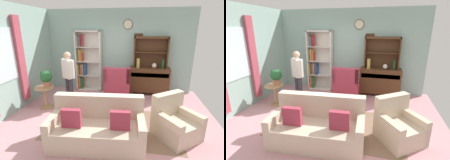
# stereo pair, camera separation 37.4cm
# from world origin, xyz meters

# --- Properties ---
(ground_plane) EXTENTS (5.40, 4.60, 0.02)m
(ground_plane) POSITION_xyz_m (0.00, 0.00, -0.01)
(ground_plane) COLOR #C68C93
(wall_back) EXTENTS (5.00, 0.09, 2.80)m
(wall_back) POSITION_xyz_m (0.00, 2.13, 1.41)
(wall_back) COLOR #93B7AD
(wall_back) RESTS_ON ground_plane
(wall_left) EXTENTS (0.16, 4.20, 2.80)m
(wall_left) POSITION_xyz_m (-2.52, -0.03, 1.40)
(wall_left) COLOR #93B7AD
(wall_left) RESTS_ON ground_plane
(area_rug) EXTENTS (2.97, 1.64, 0.01)m
(area_rug) POSITION_xyz_m (0.20, -0.30, 0.00)
(area_rug) COLOR #846651
(area_rug) RESTS_ON ground_plane
(bookshelf) EXTENTS (0.90, 0.30, 2.10)m
(bookshelf) POSITION_xyz_m (-1.10, 1.94, 1.04)
(bookshelf) COLOR silver
(bookshelf) RESTS_ON ground_plane
(sideboard) EXTENTS (1.30, 0.45, 0.92)m
(sideboard) POSITION_xyz_m (1.10, 1.86, 0.51)
(sideboard) COLOR #4C2D19
(sideboard) RESTS_ON ground_plane
(sideboard_hutch) EXTENTS (1.10, 0.26, 1.00)m
(sideboard_hutch) POSITION_xyz_m (1.10, 1.97, 1.56)
(sideboard_hutch) COLOR #4C2D19
(sideboard_hutch) RESTS_ON sideboard
(vase_tall) EXTENTS (0.11, 0.11, 0.31)m
(vase_tall) POSITION_xyz_m (0.71, 1.78, 1.08)
(vase_tall) COLOR tan
(vase_tall) RESTS_ON sideboard
(vase_round) EXTENTS (0.15, 0.15, 0.17)m
(vase_round) POSITION_xyz_m (1.23, 1.79, 1.01)
(vase_round) COLOR beige
(vase_round) RESTS_ON sideboard
(bottle_wine) EXTENTS (0.07, 0.07, 0.30)m
(bottle_wine) POSITION_xyz_m (1.49, 1.77, 1.07)
(bottle_wine) COLOR #194223
(bottle_wine) RESTS_ON sideboard
(couch_floral) EXTENTS (1.86, 0.99, 0.90)m
(couch_floral) POSITION_xyz_m (-0.00, -0.94, 0.31)
(couch_floral) COLOR beige
(couch_floral) RESTS_ON ground_plane
(armchair_floral) EXTENTS (1.07, 1.07, 0.88)m
(armchair_floral) POSITION_xyz_m (1.54, -0.49, 0.29)
(armchair_floral) COLOR beige
(armchair_floral) RESTS_ON ground_plane
(wingback_chair) EXTENTS (0.82, 0.84, 1.05)m
(wingback_chair) POSITION_xyz_m (0.09, 1.26, 0.38)
(wingback_chair) COLOR #A33347
(wingback_chair) RESTS_ON ground_plane
(plant_stand) EXTENTS (0.52, 0.52, 0.62)m
(plant_stand) POSITION_xyz_m (-1.82, 0.30, 0.38)
(plant_stand) COLOR #A87F56
(plant_stand) RESTS_ON ground_plane
(potted_plant_large) EXTENTS (0.32, 0.32, 0.44)m
(potted_plant_large) POSITION_xyz_m (-1.78, 0.37, 0.88)
(potted_plant_large) COLOR #AD6B4C
(potted_plant_large) RESTS_ON plant_stand
(potted_plant_small) EXTENTS (0.21, 0.21, 0.29)m
(potted_plant_small) POSITION_xyz_m (-1.41, 0.49, 0.17)
(potted_plant_small) COLOR #AD6B4C
(potted_plant_small) RESTS_ON ground_plane
(person_reading) EXTENTS (0.48, 0.36, 1.56)m
(person_reading) POSITION_xyz_m (-1.22, 0.62, 0.91)
(person_reading) COLOR #38333D
(person_reading) RESTS_ON ground_plane
(coffee_table) EXTENTS (0.80, 0.50, 0.42)m
(coffee_table) POSITION_xyz_m (0.07, -0.22, 0.35)
(coffee_table) COLOR #4C2D19
(coffee_table) RESTS_ON ground_plane
(book_stack) EXTENTS (0.21, 0.15, 0.08)m
(book_stack) POSITION_xyz_m (-0.03, -0.29, 0.46)
(book_stack) COLOR #284C8C
(book_stack) RESTS_ON coffee_table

